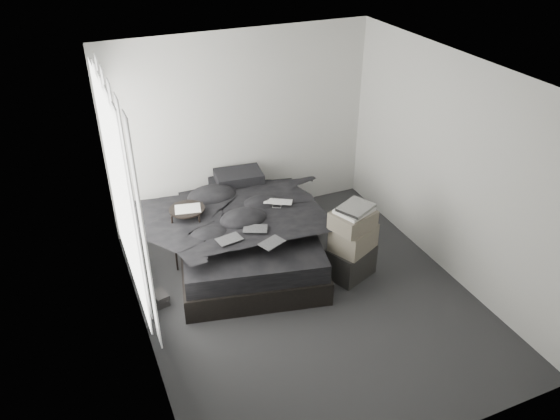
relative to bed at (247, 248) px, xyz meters
name	(u,v)px	position (x,y,z in m)	size (l,w,h in m)	color
floor	(307,299)	(0.36, -1.02, -0.15)	(3.60, 4.20, 0.01)	#292A2B
ceiling	(315,77)	(0.36, -1.02, 2.45)	(3.60, 4.20, 0.01)	white
wall_back	(242,128)	(0.36, 1.08, 1.15)	(3.60, 0.01, 2.60)	silver
wall_front	(437,334)	(0.36, -3.12, 1.15)	(3.60, 0.01, 2.60)	silver
wall_left	(134,240)	(-1.44, -1.02, 1.15)	(0.01, 4.20, 2.60)	silver
wall_right	(453,170)	(2.16, -1.02, 1.15)	(0.01, 4.20, 2.60)	silver
window_left	(120,191)	(-1.42, -0.12, 1.20)	(0.02, 2.00, 2.30)	white
curtain_left	(125,196)	(-1.37, -0.12, 1.13)	(0.06, 2.12, 2.48)	white
bed	(247,248)	(0.00, 0.00, 0.00)	(1.65, 2.18, 0.30)	black
mattress	(246,231)	(0.00, 0.00, 0.26)	(1.59, 2.11, 0.23)	black
duvet	(246,216)	(-0.01, -0.05, 0.51)	(1.61, 1.86, 0.25)	black
pillow_lower	(234,186)	(0.13, 0.84, 0.45)	(0.66, 0.44, 0.15)	black
pillow_upper	(239,177)	(0.20, 0.80, 0.60)	(0.61, 0.42, 0.14)	black
laptop	(277,199)	(0.40, -0.03, 0.65)	(0.35, 0.22, 0.03)	silver
comic_a	(229,233)	(-0.38, -0.51, 0.64)	(0.27, 0.18, 0.01)	black
comic_b	(255,222)	(-0.04, -0.42, 0.64)	(0.27, 0.18, 0.01)	black
comic_c	(272,236)	(0.03, -0.76, 0.65)	(0.27, 0.18, 0.01)	black
side_stand	(190,236)	(-0.67, 0.19, 0.24)	(0.42, 0.42, 0.78)	black
papers	(188,209)	(-0.66, 0.18, 0.64)	(0.30, 0.22, 0.02)	white
floor_books	(160,298)	(-1.21, -0.43, -0.07)	(0.15, 0.21, 0.15)	black
box_lower	(350,261)	(1.03, -0.80, 0.05)	(0.52, 0.41, 0.39)	black
box_mid	(353,238)	(1.04, -0.81, 0.39)	(0.49, 0.39, 0.30)	#675F51
box_upper	(353,220)	(1.02, -0.81, 0.64)	(0.47, 0.38, 0.20)	#675F51
art_book_white	(354,210)	(1.03, -0.80, 0.76)	(0.40, 0.32, 0.04)	silver
art_book_snake	(356,207)	(1.04, -0.81, 0.80)	(0.39, 0.31, 0.04)	silver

